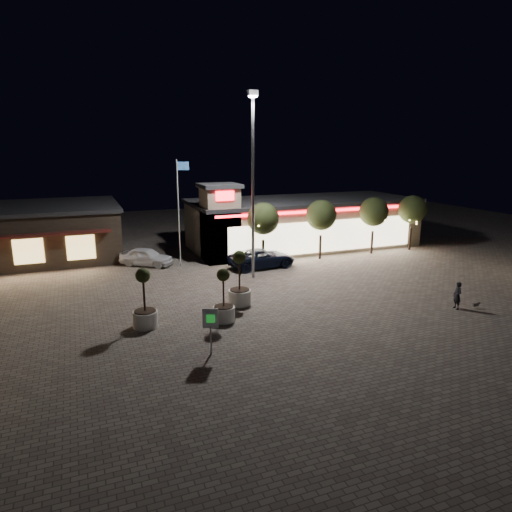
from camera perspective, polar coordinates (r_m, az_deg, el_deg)
name	(u,v)px	position (r m, az deg, el deg)	size (l,w,h in m)	color
ground	(273,321)	(24.14, 2.14, -8.10)	(90.00, 90.00, 0.00)	#70665B
retail_building	(299,222)	(41.36, 5.40, 4.20)	(20.40, 8.40, 6.10)	tan
restaurant_building	(12,233)	(41.32, -28.19, 2.56)	(16.40, 11.00, 4.30)	#382D23
floodlight_pole	(253,175)	(30.65, -0.39, 10.04)	(0.60, 0.40, 12.38)	gray
flagpole	(180,204)	(34.52, -9.53, 6.46)	(0.95, 0.10, 8.00)	white
string_tree_a	(263,219)	(34.54, 0.91, 4.67)	(2.42, 2.42, 4.79)	#332319
string_tree_b	(321,215)	(36.73, 8.16, 5.07)	(2.42, 2.42, 4.79)	#332319
string_tree_c	(374,212)	(39.44, 14.51, 5.36)	(2.42, 2.42, 4.79)	#332319
string_tree_d	(412,210)	(41.91, 18.96, 5.52)	(2.42, 2.42, 4.79)	#332319
pickup_truck	(262,258)	(34.29, 0.75, -0.26)	(2.36, 5.11, 1.42)	black
white_sedan	(146,257)	(35.78, -13.55, -0.08)	(1.64, 4.07, 1.39)	white
pedestrian	(457,296)	(27.96, 23.87, -4.55)	(0.57, 0.37, 1.55)	black
dog	(476,304)	(28.65, 25.85, -5.42)	(0.49, 0.20, 0.26)	#59514C
planter_left	(145,309)	(23.68, -13.72, -6.48)	(1.25, 1.25, 3.08)	white
planter_mid	(224,305)	(23.90, -4.05, -6.11)	(1.16, 1.16, 2.84)	white
planter_right	(240,288)	(26.23, -2.07, -4.02)	(1.30, 1.30, 3.19)	white
valet_sign	(210,322)	(20.11, -5.71, -8.24)	(0.66, 0.32, 2.10)	gray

